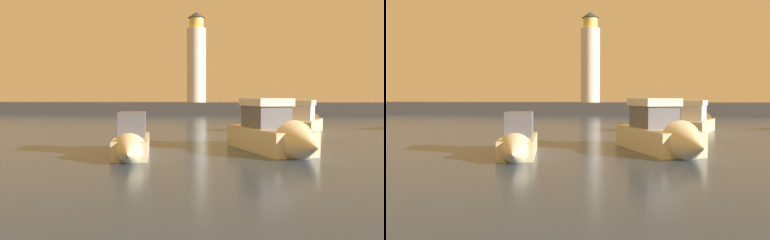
# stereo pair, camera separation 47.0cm
# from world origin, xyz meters

# --- Properties ---
(ground_plane) EXTENTS (220.00, 220.00, 0.00)m
(ground_plane) POSITION_xyz_m (0.00, 30.34, 0.00)
(ground_plane) COLOR #2D3D51
(breakwater) EXTENTS (93.96, 5.95, 1.67)m
(breakwater) POSITION_xyz_m (0.00, 60.69, 0.83)
(breakwater) COLOR #423F3D
(breakwater) RESTS_ON ground_plane
(lighthouse) EXTENTS (2.83, 2.83, 13.36)m
(lighthouse) POSITION_xyz_m (-4.11, 60.69, 7.99)
(lighthouse) COLOR silver
(lighthouse) RESTS_ON breakwater
(motorboat_0) EXTENTS (4.58, 7.53, 2.99)m
(motorboat_0) POSITION_xyz_m (3.17, 17.78, 0.86)
(motorboat_0) COLOR beige
(motorboat_0) RESTS_ON ground_plane
(motorboat_3) EXTENTS (4.22, 7.40, 2.82)m
(motorboat_3) POSITION_xyz_m (6.65, 30.17, 0.72)
(motorboat_3) COLOR beige
(motorboat_3) RESTS_ON ground_plane
(motorboat_4) EXTENTS (2.45, 5.87, 2.21)m
(motorboat_4) POSITION_xyz_m (-3.41, 15.86, 0.65)
(motorboat_4) COLOR beige
(motorboat_4) RESTS_ON ground_plane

